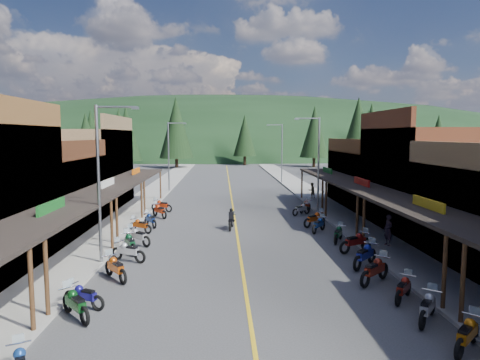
{
  "coord_description": "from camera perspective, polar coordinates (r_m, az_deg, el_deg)",
  "views": [
    {
      "loc": [
        -0.97,
        -27.34,
        6.53
      ],
      "look_at": [
        0.45,
        6.2,
        3.0
      ],
      "focal_mm": 32.0,
      "sensor_mm": 36.0,
      "label": 1
    }
  ],
  "objects": [
    {
      "name": "bike_east_5",
      "position": [
        22.32,
        16.32,
        -9.46
      ],
      "size": [
        2.17,
        2.25,
        1.34
      ],
      "primitive_type": null,
      "rotation": [
        0.0,
        0.0,
        -0.75
      ],
      "color": "navy",
      "rests_on": "ground"
    },
    {
      "name": "pine_11",
      "position": [
        68.63,
        15.47,
        6.33
      ],
      "size": [
        5.82,
        5.82,
        12.4
      ],
      "color": "black",
      "rests_on": "ground"
    },
    {
      "name": "rider_on_bike",
      "position": [
        29.83,
        -1.18,
        -5.44
      ],
      "size": [
        0.92,
        2.08,
        1.53
      ],
      "rotation": [
        0.0,
        0.0,
        -0.13
      ],
      "color": "black",
      "rests_on": "ground"
    },
    {
      "name": "sidewalk_west",
      "position": [
        48.4,
        -11.59,
        -1.78
      ],
      "size": [
        3.4,
        94.0,
        0.15
      ],
      "primitive_type": "cube",
      "color": "gray",
      "rests_on": "ground"
    },
    {
      "name": "shop_west_2",
      "position": [
        31.98,
        -25.97,
        -1.79
      ],
      "size": [
        10.9,
        9.0,
        6.2
      ],
      "color": "#3F2111",
      "rests_on": "ground"
    },
    {
      "name": "ridge_hill",
      "position": [
        162.48,
        -2.07,
        3.69
      ],
      "size": [
        310.0,
        140.0,
        60.0
      ],
      "primitive_type": "ellipsoid",
      "color": "black",
      "rests_on": "ground"
    },
    {
      "name": "streetlight_1",
      "position": [
        49.75,
        -9.34,
        3.54
      ],
      "size": [
        2.16,
        0.18,
        8.0
      ],
      "color": "gray",
      "rests_on": "ground"
    },
    {
      "name": "pine_4",
      "position": [
        89.38,
        9.9,
        6.37
      ],
      "size": [
        5.88,
        5.88,
        12.5
      ],
      "color": "black",
      "rests_on": "ground"
    },
    {
      "name": "bike_west_8",
      "position": [
        29.57,
        -13.17,
        -5.82
      ],
      "size": [
        1.96,
        1.59,
        1.1
      ],
      "primitive_type": null,
      "rotation": [
        0.0,
        0.0,
        1.0
      ],
      "color": "#A63F0B",
      "rests_on": "ground"
    },
    {
      "name": "pine_10",
      "position": [
        79.2,
        -14.92,
        5.98
      ],
      "size": [
        5.38,
        5.38,
        11.6
      ],
      "color": "black",
      "rests_on": "ground"
    },
    {
      "name": "bike_east_8",
      "position": [
        29.44,
        10.45,
        -5.78
      ],
      "size": [
        1.69,
        2.01,
        1.14
      ],
      "primitive_type": null,
      "rotation": [
        0.0,
        0.0,
        -0.62
      ],
      "color": "navy",
      "rests_on": "ground"
    },
    {
      "name": "bike_east_2",
      "position": [
        16.88,
        23.74,
        -15.12
      ],
      "size": [
        1.82,
        2.05,
        1.18
      ],
      "primitive_type": null,
      "rotation": [
        0.0,
        0.0,
        -0.66
      ],
      "color": "#A5A4AA",
      "rests_on": "ground"
    },
    {
      "name": "pine_5",
      "position": [
        105.33,
        17.09,
        6.53
      ],
      "size": [
        6.72,
        6.72,
        14.0
      ],
      "color": "black",
      "rests_on": "ground"
    },
    {
      "name": "shop_east_2",
      "position": [
        32.72,
        24.4,
        0.18
      ],
      "size": [
        10.9,
        9.0,
        8.2
      ],
      "color": "#562B19",
      "rests_on": "ground"
    },
    {
      "name": "pine_6",
      "position": [
        102.71,
        24.92,
        5.42
      ],
      "size": [
        5.04,
        5.04,
        11.0
      ],
      "color": "black",
      "rests_on": "ground"
    },
    {
      "name": "bike_east_3",
      "position": [
        18.55,
        20.96,
        -13.22
      ],
      "size": [
        1.69,
        1.9,
        1.1
      ],
      "primitive_type": null,
      "rotation": [
        0.0,
        0.0,
        -0.67
      ],
      "color": "maroon",
      "rests_on": "ground"
    },
    {
      "name": "bike_east_10",
      "position": [
        35.4,
        8.17,
        -3.78
      ],
      "size": [
        1.94,
        1.66,
        1.11
      ],
      "primitive_type": null,
      "rotation": [
        0.0,
        0.0,
        -0.94
      ],
      "color": "gray",
      "rests_on": "ground"
    },
    {
      "name": "bike_west_3",
      "position": [
        17.72,
        -20.12,
        -14.16
      ],
      "size": [
        1.95,
        1.36,
        1.06
      ],
      "primitive_type": null,
      "rotation": [
        0.0,
        0.0,
        1.12
      ],
      "color": "navy",
      "rests_on": "ground"
    },
    {
      "name": "ground",
      "position": [
        28.13,
        -0.38,
        -7.42
      ],
      "size": [
        220.0,
        220.0,
        0.0
      ],
      "primitive_type": "plane",
      "color": "#38383A",
      "rests_on": "ground"
    },
    {
      "name": "pine_3",
      "position": [
        93.48,
        0.64,
        5.97
      ],
      "size": [
        5.04,
        5.04,
        11.0
      ],
      "color": "black",
      "rests_on": "ground"
    },
    {
      "name": "pine_9",
      "position": [
        76.53,
        16.71,
        5.64
      ],
      "size": [
        4.93,
        4.93,
        10.8
      ],
      "color": "black",
      "rests_on": "ground"
    },
    {
      "name": "streetlight_2",
      "position": [
        36.28,
        10.21,
        2.64
      ],
      "size": [
        2.16,
        0.18,
        8.0
      ],
      "color": "gray",
      "rests_on": "ground"
    },
    {
      "name": "pedestrian_east_a",
      "position": [
        26.38,
        19.16,
        -6.31
      ],
      "size": [
        0.59,
        0.75,
        1.81
      ],
      "primitive_type": "imported",
      "rotation": [
        0.0,
        0.0,
        -1.31
      ],
      "color": "#2B1F2F",
      "rests_on": "sidewalk_east"
    },
    {
      "name": "bike_east_7",
      "position": [
        27.01,
        12.97,
        -6.91
      ],
      "size": [
        1.48,
        2.07,
        1.13
      ],
      "primitive_type": null,
      "rotation": [
        0.0,
        0.0,
        -0.46
      ],
      "color": "#0D421F",
      "rests_on": "ground"
    },
    {
      "name": "bike_west_10",
      "position": [
        34.54,
        -10.69,
        -3.95
      ],
      "size": [
        1.86,
        2.2,
        1.25
      ],
      "primitive_type": null,
      "rotation": [
        0.0,
        0.0,
        0.62
      ],
      "color": "#AC2B0C",
      "rests_on": "ground"
    },
    {
      "name": "pine_0",
      "position": [
        97.5,
        -26.14,
        5.36
      ],
      "size": [
        5.04,
        5.04,
        11.0
      ],
      "color": "black",
      "rests_on": "ground"
    },
    {
      "name": "bike_west_4",
      "position": [
        20.45,
        -16.26,
        -11.05
      ],
      "size": [
        1.87,
        2.16,
        1.23
      ],
      "primitive_type": null,
      "rotation": [
        0.0,
        0.0,
        0.64
      ],
      "color": "#AD440C",
      "rests_on": "ground"
    },
    {
      "name": "pine_8",
      "position": [
        70.55,
        -19.84,
        5.2
      ],
      "size": [
        4.48,
        4.48,
        10.0
      ],
      "color": "black",
      "rests_on": "ground"
    },
    {
      "name": "shop_west_3",
      "position": [
        40.83,
        -20.71,
        1.39
      ],
      "size": [
        10.9,
        10.2,
        8.2
      ],
      "color": "brown",
      "rests_on": "ground"
    },
    {
      "name": "bike_west_7",
      "position": [
        26.27,
        -13.47,
        -7.21
      ],
      "size": [
        2.07,
        1.88,
        1.2
      ],
      "primitive_type": null,
      "rotation": [
        0.0,
        0.0,
        0.88
      ],
      "color": "#A1A0A5",
      "rests_on": "ground"
    },
    {
      "name": "bike_west_6",
      "position": [
        24.75,
        -14.47,
        -8.02
      ],
      "size": [
        1.57,
        2.25,
        1.23
      ],
      "primitive_type": null,
      "rotation": [
        0.0,
        0.0,
        0.44
      ],
      "color": "#0C4020",
      "rests_on": "ground"
    },
    {
      "name": "pedestrian_east_b",
      "position": [
        44.05,
        9.54,
        -1.36
      ],
      "size": [
        0.89,
        0.73,
        1.59
      ],
      "primitive_type": "imported",
      "rotation": [
        0.0,
        0.0,
        3.58
      ],
      "color": "brown",
      "rests_on": "sidewalk_east"
    },
    {
      "name": "sidewalk_east",
      "position": [
        48.75,
        9.05,
        -1.68
      ],
      "size": [
        3.4,
        94.0,
        0.15
      ],
      "primitive_type": "cube",
      "color": "gray",
      "rests_on": "ground"
    },
    {
      "name": "centerline",
      "position": [
        47.8,
        -1.23,
        -1.84
      ],
      "size": [
        0.15,
        90.0,
        0.01
      ],
      "primitive_type": "cube",
      "color": "gold",
      "rests_on": "ground"
    },
    {
      "name": "bike_east_4",
      "position": [
        20.13,
        17.52,
        -11.24
      ],
      "size": [
        2.22,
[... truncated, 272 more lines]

